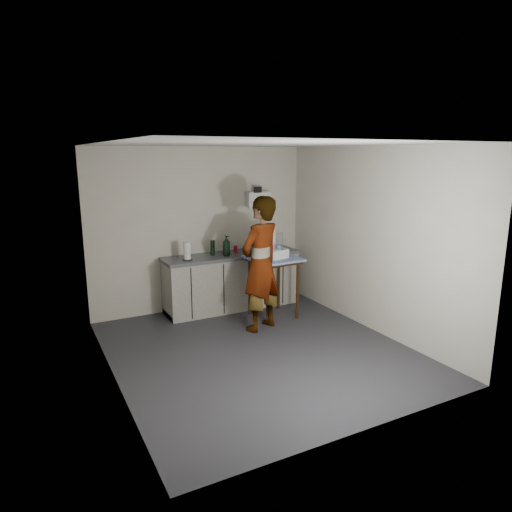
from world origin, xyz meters
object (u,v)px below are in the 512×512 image
soap_bottle (226,246)px  dish_rack (268,245)px  kitchen_counter (232,283)px  dark_bottle (213,248)px  standing_man (261,264)px  side_table (274,265)px  paper_towel (187,252)px  bakery_box (273,250)px  soda_can (236,249)px

soap_bottle → dish_rack: soap_bottle is taller
kitchen_counter → dark_bottle: size_ratio=9.15×
standing_man → side_table: bearing=-161.0°
side_table → paper_towel: paper_towel is taller
kitchen_counter → dark_bottle: 0.68m
standing_man → dark_bottle: bearing=-96.9°
side_table → paper_towel: bearing=151.9°
dark_bottle → bakery_box: (0.71, -0.69, 0.02)m
dish_rack → soap_bottle: bearing=-169.3°
side_table → dish_rack: dish_rack is taller
paper_towel → bakery_box: (1.17, -0.57, 0.01)m
soda_can → dish_rack: size_ratio=0.28×
standing_man → dish_rack: bearing=-146.1°
dish_rack → bakery_box: bakery_box is taller
soap_bottle → dark_bottle: bearing=144.6°
side_table → kitchen_counter: bearing=118.6°
dark_bottle → kitchen_counter: bearing=-5.3°
dark_bottle → soap_bottle: bearing=-35.4°
standing_man → dark_bottle: standing_man is taller
side_table → soda_can: soda_can is taller
side_table → bakery_box: (-0.01, 0.01, 0.23)m
soap_bottle → dark_bottle: size_ratio=1.33×
side_table → standing_man: bearing=-141.1°
standing_man → dark_bottle: size_ratio=7.87×
soap_bottle → bakery_box: bakery_box is taller
kitchen_counter → soda_can: 0.55m
soap_bottle → dish_rack: 0.87m
soap_bottle → soda_can: 0.31m
side_table → bakery_box: size_ratio=2.01×
standing_man → paper_towel: standing_man is taller
standing_man → soda_can: (0.13, 1.10, 0.00)m
standing_man → soda_can: bearing=-118.7°
standing_man → bakery_box: (0.41, 0.38, 0.09)m
bakery_box → soda_can: bearing=100.3°
bakery_box → kitchen_counter: bearing=109.3°
soda_can → paper_towel: bearing=-169.7°
kitchen_counter → standing_man: standing_man is taller
bakery_box → dark_bottle: bearing=124.3°
dish_rack → kitchen_counter: bearing=-175.3°
dish_rack → side_table: bearing=-113.3°
soap_bottle → paper_towel: (-0.65, 0.00, -0.03)m
soap_bottle → paper_towel: size_ratio=1.17×
soda_can → dark_bottle: 0.42m
soda_can → bakery_box: bakery_box is taller
side_table → soap_bottle: bearing=130.8°
side_table → bakery_box: bearing=128.8°
kitchen_counter → dark_bottle: bearing=174.7°
kitchen_counter → bakery_box: bearing=-59.3°
soap_bottle → paper_towel: soap_bottle is taller
kitchen_counter → paper_towel: paper_towel is taller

